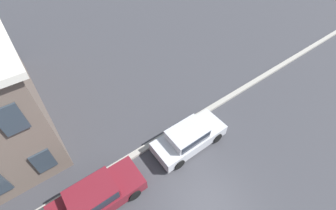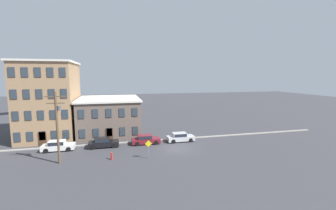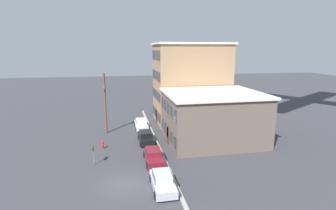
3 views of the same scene
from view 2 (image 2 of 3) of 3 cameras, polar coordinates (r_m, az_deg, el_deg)
ground_plane at (r=33.80m, az=2.28°, el=-10.92°), size 200.00×200.00×0.00m
kerb_strip at (r=37.92m, az=0.39°, el=-8.72°), size 56.00×0.36×0.16m
apartment_corner at (r=44.08m, az=-27.72°, el=1.26°), size 8.95×12.00×13.07m
apartment_midblock at (r=43.41m, az=-14.62°, el=-2.54°), size 10.92×12.43×6.56m
car_white at (r=36.25m, az=-26.17°, el=-9.18°), size 4.40×1.92×1.43m
car_black at (r=35.44m, az=-16.13°, el=-9.07°), size 4.40×1.92×1.43m
car_maroon at (r=35.80m, az=-5.75°, el=-8.64°), size 4.40×1.92×1.43m
car_silver at (r=36.97m, az=3.12°, el=-8.09°), size 4.40×1.92×1.43m
caution_sign at (r=29.48m, az=-5.00°, el=-10.35°), size 1.00×0.08×2.48m
utility_pole at (r=30.05m, az=-26.28°, el=-4.25°), size 2.40×0.44×8.82m
fire_hydrant at (r=30.24m, az=-14.12°, el=-12.43°), size 0.24×0.34×0.96m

